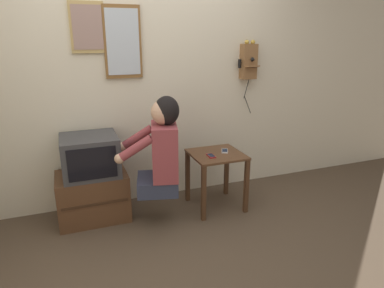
{
  "coord_description": "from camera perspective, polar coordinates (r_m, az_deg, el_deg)",
  "views": [
    {
      "loc": [
        -0.85,
        -2.2,
        1.67
      ],
      "look_at": [
        0.21,
        0.63,
        0.71
      ],
      "focal_mm": 32.0,
      "sensor_mm": 36.0,
      "label": 1
    }
  ],
  "objects": [
    {
      "name": "tv_stand",
      "position": [
        3.39,
        -16.15,
        -8.33
      ],
      "size": [
        0.64,
        0.45,
        0.45
      ],
      "color": "#51331E",
      "rests_on": "ground_plane"
    },
    {
      "name": "wall_back",
      "position": [
        3.48,
        -6.52,
        11.02
      ],
      "size": [
        6.8,
        0.05,
        2.55
      ],
      "color": "beige",
      "rests_on": "ground_plane"
    },
    {
      "name": "television",
      "position": [
        3.24,
        -16.63,
        -1.84
      ],
      "size": [
        0.5,
        0.47,
        0.36
      ],
      "color": "#38383A",
      "rests_on": "tv_stand"
    },
    {
      "name": "side_table",
      "position": [
        3.4,
        4.07,
        -3.54
      ],
      "size": [
        0.5,
        0.49,
        0.57
      ],
      "color": "#51331E",
      "rests_on": "ground_plane"
    },
    {
      "name": "wall_phone_antique",
      "position": [
        3.78,
        9.39,
        13.45
      ],
      "size": [
        0.2,
        0.18,
        0.78
      ],
      "color": "brown"
    },
    {
      "name": "ground_plane",
      "position": [
        2.89,
        0.42,
        -17.72
      ],
      "size": [
        14.0,
        14.0,
        0.0
      ],
      "primitive_type": "plane",
      "color": "#4C3D2D"
    },
    {
      "name": "framed_picture",
      "position": [
        3.33,
        -17.04,
        18.09
      ],
      "size": [
        0.3,
        0.03,
        0.44
      ],
      "color": "tan"
    },
    {
      "name": "wall_mirror",
      "position": [
        3.36,
        -11.48,
        16.29
      ],
      "size": [
        0.34,
        0.03,
        0.65
      ],
      "color": "brown"
    },
    {
      "name": "cell_phone_spare",
      "position": [
        3.41,
        5.47,
        -1.14
      ],
      "size": [
        0.11,
        0.14,
        0.01
      ],
      "rotation": [
        0.0,
        0.0,
        -0.44
      ],
      "color": "silver",
      "rests_on": "side_table"
    },
    {
      "name": "cell_phone_held",
      "position": [
        3.26,
        3.17,
        -1.97
      ],
      "size": [
        0.07,
        0.13,
        0.01
      ],
      "rotation": [
        0.0,
        0.0,
        -0.05
      ],
      "color": "maroon",
      "rests_on": "side_table"
    },
    {
      "name": "person",
      "position": [
        3.04,
        -5.13,
        -0.6
      ],
      "size": [
        0.61,
        0.5,
        0.88
      ],
      "rotation": [
        0.0,
        0.0,
        1.33
      ],
      "color": "#2D3347",
      "rests_on": "ground_plane"
    }
  ]
}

